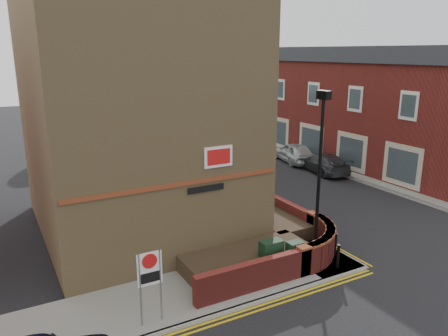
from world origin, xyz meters
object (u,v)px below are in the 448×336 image
(utility_cabinet_large, at_px, (271,257))
(zone_sign, at_px, (150,275))
(silver_car_near, at_px, (220,159))
(lamppost, at_px, (319,178))

(utility_cabinet_large, relative_size, zone_sign, 0.55)
(zone_sign, relative_size, silver_car_near, 0.53)
(utility_cabinet_large, height_order, zone_sign, zone_sign)
(utility_cabinet_large, xyz_separation_m, zone_sign, (-4.70, -0.80, 0.92))
(lamppost, bearing_deg, silver_car_near, 76.12)
(zone_sign, height_order, silver_car_near, zone_sign)
(lamppost, bearing_deg, utility_cabinet_large, 176.99)
(silver_car_near, bearing_deg, zone_sign, -146.94)
(lamppost, xyz_separation_m, silver_car_near, (3.40, 13.76, -2.66))
(zone_sign, xyz_separation_m, silver_car_near, (10.00, 14.46, -0.96))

